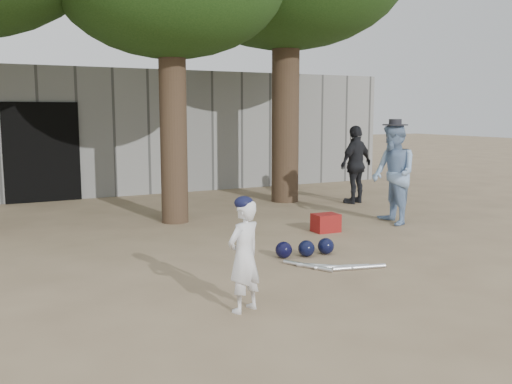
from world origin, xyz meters
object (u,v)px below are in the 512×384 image
spectator_blue (393,174)px  red_bag (326,223)px  boy_player (244,256)px  spectator_dark (356,165)px

spectator_blue → red_bag: 1.61m
boy_player → spectator_blue: (4.33, 2.83, 0.33)m
boy_player → spectator_dark: 7.23m
boy_player → spectator_blue: bearing=-168.4°
spectator_blue → spectator_dark: spectator_blue is taller
boy_player → red_bag: size_ratio=2.69×
spectator_dark → red_bag: 3.26m
spectator_blue → spectator_dark: size_ratio=1.06×
spectator_blue → spectator_dark: 2.37m
boy_player → red_bag: (2.90, 2.82, -0.42)m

